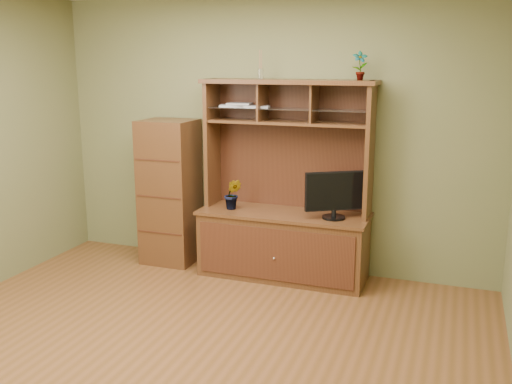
% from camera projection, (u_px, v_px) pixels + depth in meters
% --- Properties ---
extents(room, '(4.54, 4.04, 2.74)m').
position_uv_depth(room, '(175.00, 170.00, 3.83)').
color(room, brown).
rests_on(room, ground).
extents(media_hutch, '(1.66, 0.61, 1.90)m').
position_uv_depth(media_hutch, '(284.00, 224.00, 5.52)').
color(media_hutch, '#432713').
rests_on(media_hutch, room).
extents(monitor, '(0.50, 0.32, 0.44)m').
position_uv_depth(monitor, '(334.00, 194.00, 5.20)').
color(monitor, black).
rests_on(monitor, media_hutch).
extents(orchid_plant, '(0.19, 0.16, 0.30)m').
position_uv_depth(orchid_plant, '(233.00, 194.00, 5.55)').
color(orchid_plant, '#245B1F').
rests_on(orchid_plant, media_hutch).
extents(top_plant, '(0.16, 0.13, 0.26)m').
position_uv_depth(top_plant, '(360.00, 65.00, 5.04)').
color(top_plant, '#2B6824').
rests_on(top_plant, media_hutch).
extents(reed_diffuser, '(0.05, 0.05, 0.27)m').
position_uv_depth(reed_diffuser, '(260.00, 68.00, 5.35)').
color(reed_diffuser, silver).
rests_on(reed_diffuser, media_hutch).
extents(magazines, '(0.53, 0.24, 0.04)m').
position_uv_depth(magazines, '(243.00, 105.00, 5.49)').
color(magazines, '#BABABF').
rests_on(magazines, media_hutch).
extents(side_cabinet, '(0.53, 0.48, 1.49)m').
position_uv_depth(side_cabinet, '(170.00, 192.00, 5.90)').
color(side_cabinet, '#432713').
rests_on(side_cabinet, room).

